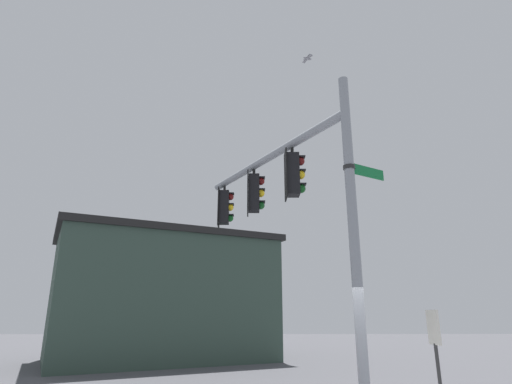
{
  "coord_description": "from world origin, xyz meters",
  "views": [
    {
      "loc": [
        7.65,
        -1.95,
        2.01
      ],
      "look_at": [
        -3.09,
        -1.84,
        5.27
      ],
      "focal_mm": 28.56,
      "sensor_mm": 36.0,
      "label": 1
    }
  ],
  "objects": [
    {
      "name": "historical_marker",
      "position": [
        -2.07,
        2.2,
        1.4
      ],
      "size": [
        0.6,
        0.08,
        2.13
      ],
      "color": "#333333",
      "rests_on": "ground"
    },
    {
      "name": "storefront_building",
      "position": [
        -12.4,
        -6.22,
        2.88
      ],
      "size": [
        10.56,
        11.81,
        5.74
      ],
      "color": "#33473D",
      "rests_on": "ground"
    },
    {
      "name": "bird_flying",
      "position": [
        -0.53,
        -0.66,
        7.77
      ],
      "size": [
        0.37,
        0.22,
        0.09
      ],
      "color": "gray"
    },
    {
      "name": "traffic_light_mid_inner",
      "position": [
        -3.18,
        -1.87,
        5.27
      ],
      "size": [
        0.54,
        0.49,
        1.31
      ],
      "color": "black"
    },
    {
      "name": "traffic_light_nearest_pole",
      "position": [
        -1.62,
        -0.94,
        5.27
      ],
      "size": [
        0.54,
        0.49,
        1.31
      ],
      "color": "black"
    },
    {
      "name": "tree_by_storefront",
      "position": [
        -14.55,
        -4.09,
        3.9
      ],
      "size": [
        3.0,
        3.0,
        5.42
      ],
      "color": "#4C3823",
      "rests_on": "ground"
    },
    {
      "name": "mast_arm",
      "position": [
        -2.6,
        -1.55,
        6.07
      ],
      "size": [
        5.3,
        3.27,
        0.21
      ],
      "primitive_type": "cylinder",
      "rotation": [
        0.0,
        1.57,
        3.68
      ],
      "color": "gray"
    },
    {
      "name": "street_name_sign",
      "position": [
        -0.16,
        0.26,
        4.85
      ],
      "size": [
        0.63,
        0.97,
        0.22
      ],
      "color": "#147238"
    },
    {
      "name": "traffic_light_mid_outer",
      "position": [
        -4.75,
        -2.8,
        5.27
      ],
      "size": [
        0.54,
        0.49,
        1.31
      ],
      "color": "black"
    },
    {
      "name": "signal_pole",
      "position": [
        0.0,
        0.0,
        3.44
      ],
      "size": [
        0.2,
        0.2,
        6.88
      ],
      "primitive_type": "cylinder",
      "color": "gray",
      "rests_on": "ground"
    }
  ]
}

